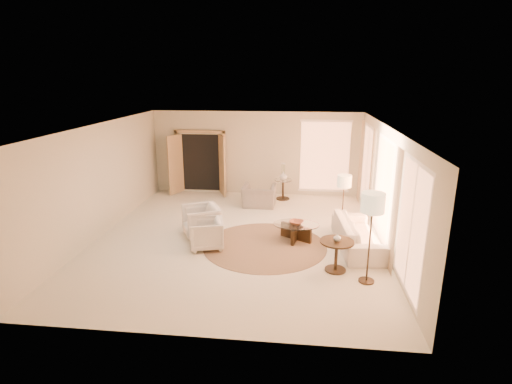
# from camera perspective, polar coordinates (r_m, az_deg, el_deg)

# --- Properties ---
(room) EXTENTS (7.04, 8.04, 2.83)m
(room) POSITION_cam_1_polar(r_m,az_deg,el_deg) (9.68, -2.62, 1.10)
(room) COLOR #EFE6CC
(room) RESTS_ON ground
(windows_right) EXTENTS (0.10, 6.40, 2.40)m
(windows_right) POSITION_cam_1_polar(r_m,az_deg,el_deg) (9.87, 17.68, 0.35)
(windows_right) COLOR #FF9E66
(windows_right) RESTS_ON room
(window_back_corner) EXTENTS (1.70, 0.10, 2.40)m
(window_back_corner) POSITION_cam_1_polar(r_m,az_deg,el_deg) (13.45, 9.81, 5.01)
(window_back_corner) COLOR #FF9E66
(window_back_corner) RESTS_ON room
(curtains_right) EXTENTS (0.06, 5.20, 2.60)m
(curtains_right) POSITION_cam_1_polar(r_m,az_deg,el_deg) (10.73, 16.51, 1.42)
(curtains_right) COLOR tan
(curtains_right) RESTS_ON room
(french_doors) EXTENTS (1.95, 0.66, 2.16)m
(french_doors) POSITION_cam_1_polar(r_m,az_deg,el_deg) (13.77, -7.98, 4.15)
(french_doors) COLOR tan
(french_doors) RESTS_ON room
(area_rug) EXTENTS (3.28, 3.28, 0.01)m
(area_rug) POSITION_cam_1_polar(r_m,az_deg,el_deg) (9.68, 1.27, -7.64)
(area_rug) COLOR #4A3323
(area_rug) RESTS_ON room
(sofa) EXTENTS (1.08, 2.34, 0.66)m
(sofa) POSITION_cam_1_polar(r_m,az_deg,el_deg) (9.80, 14.35, -5.80)
(sofa) COLOR silver
(sofa) RESTS_ON room
(armchair_left) EXTENTS (1.09, 1.11, 0.87)m
(armchair_left) POSITION_cam_1_polar(r_m,az_deg,el_deg) (10.19, -7.84, -3.92)
(armchair_left) COLOR silver
(armchair_left) RESTS_ON room
(armchair_right) EXTENTS (0.87, 0.90, 0.77)m
(armchair_right) POSITION_cam_1_polar(r_m,az_deg,el_deg) (9.51, -7.10, -5.73)
(armchair_right) COLOR silver
(armchair_right) RESTS_ON room
(accent_chair) EXTENTS (1.03, 0.68, 0.89)m
(accent_chair) POSITION_cam_1_polar(r_m,az_deg,el_deg) (12.37, 0.44, -0.06)
(accent_chair) COLOR gray
(accent_chair) RESTS_ON room
(coffee_table) EXTENTS (1.51, 1.51, 0.42)m
(coffee_table) POSITION_cam_1_polar(r_m,az_deg,el_deg) (9.96, 5.73, -5.41)
(coffee_table) COLOR black
(coffee_table) RESTS_ON room
(end_table) EXTENTS (0.71, 0.71, 0.67)m
(end_table) POSITION_cam_1_polar(r_m,az_deg,el_deg) (8.50, 11.42, -8.18)
(end_table) COLOR black
(end_table) RESTS_ON room
(side_table) EXTENTS (0.58, 0.58, 0.67)m
(side_table) POSITION_cam_1_polar(r_m,az_deg,el_deg) (13.12, 3.88, 0.68)
(side_table) COLOR black
(side_table) RESTS_ON room
(floor_lamp_near) EXTENTS (0.36, 0.36, 1.50)m
(floor_lamp_near) POSITION_cam_1_polar(r_m,az_deg,el_deg) (10.45, 12.49, 1.18)
(floor_lamp_near) COLOR black
(floor_lamp_near) RESTS_ON room
(floor_lamp_far) EXTENTS (0.45, 0.45, 1.84)m
(floor_lamp_far) POSITION_cam_1_polar(r_m,az_deg,el_deg) (7.80, 16.32, -2.08)
(floor_lamp_far) COLOR black
(floor_lamp_far) RESTS_ON room
(bowl) EXTENTS (0.44, 0.44, 0.08)m
(bowl) POSITION_cam_1_polar(r_m,az_deg,el_deg) (9.89, 5.77, -4.34)
(bowl) COLOR brown
(bowl) RESTS_ON coffee_table
(end_vase) EXTENTS (0.18, 0.18, 0.16)m
(end_vase) POSITION_cam_1_polar(r_m,az_deg,el_deg) (8.39, 11.53, -6.40)
(end_vase) COLOR white
(end_vase) RESTS_ON end_table
(side_vase) EXTENTS (0.31, 0.31, 0.27)m
(side_vase) POSITION_cam_1_polar(r_m,az_deg,el_deg) (13.02, 3.92, 2.34)
(side_vase) COLOR white
(side_vase) RESTS_ON side_table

